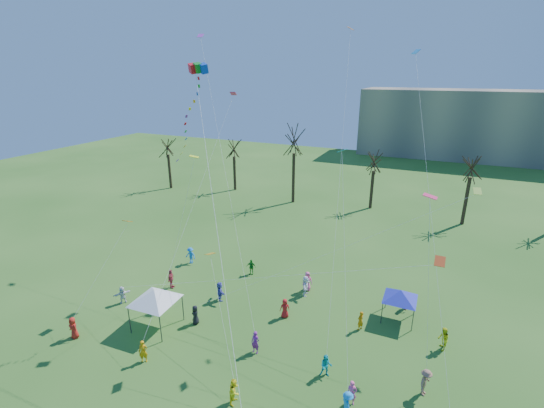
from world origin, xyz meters
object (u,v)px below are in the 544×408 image
at_px(big_box_kite, 191,123).
at_px(canopy_tent_blue, 401,295).
at_px(distant_building, 502,126).
at_px(canopy_tent_white, 155,295).

bearing_deg(big_box_kite, canopy_tent_blue, 14.54).
height_order(distant_building, canopy_tent_white, distant_building).
xyz_separation_m(big_box_kite, canopy_tent_blue, (15.78, 4.10, -12.99)).
relative_size(big_box_kite, canopy_tent_blue, 6.58).
relative_size(distant_building, canopy_tent_blue, 17.02).
bearing_deg(canopy_tent_white, distant_building, 68.87).
bearing_deg(distant_building, canopy_tent_blue, -100.77).
height_order(canopy_tent_white, canopy_tent_blue, canopy_tent_white).
xyz_separation_m(canopy_tent_white, canopy_tent_blue, (17.00, 8.56, -0.52)).
xyz_separation_m(big_box_kite, canopy_tent_white, (-1.21, -4.46, -12.46)).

